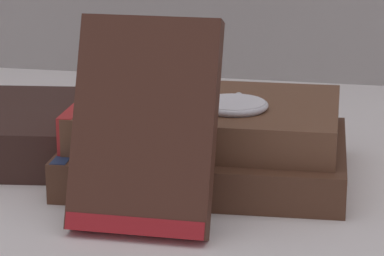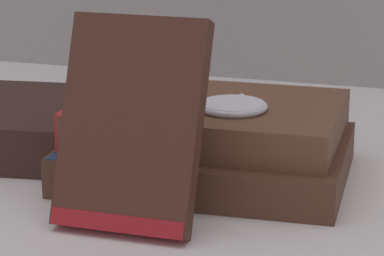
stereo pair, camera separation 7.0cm
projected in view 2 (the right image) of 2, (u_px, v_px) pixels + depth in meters
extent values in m
plane|color=silver|center=(190.00, 197.00, 0.69)|extent=(3.00, 3.00, 0.00)
cube|color=#4C2D1E|center=(211.00, 159.00, 0.73)|extent=(0.23, 0.17, 0.03)
cube|color=navy|center=(90.00, 149.00, 0.76)|extent=(0.02, 0.16, 0.03)
cube|color=brown|center=(208.00, 119.00, 0.73)|extent=(0.21, 0.15, 0.03)
cube|color=#B22323|center=(96.00, 111.00, 0.76)|extent=(0.02, 0.14, 0.03)
cube|color=#422319|center=(132.00, 124.00, 0.63)|extent=(0.10, 0.07, 0.14)
cube|color=maroon|center=(120.00, 223.00, 0.62)|extent=(0.10, 0.02, 0.02)
cylinder|color=silver|center=(233.00, 106.00, 0.70)|extent=(0.05, 0.05, 0.01)
torus|color=silver|center=(233.00, 106.00, 0.70)|extent=(0.05, 0.05, 0.01)
sphere|color=silver|center=(241.00, 98.00, 0.73)|extent=(0.01, 0.01, 0.01)
torus|color=black|center=(181.00, 111.00, 0.92)|extent=(0.04, 0.04, 0.00)
torus|color=black|center=(231.00, 115.00, 0.91)|extent=(0.04, 0.04, 0.00)
cylinder|color=black|center=(206.00, 113.00, 0.92)|extent=(0.02, 0.00, 0.00)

